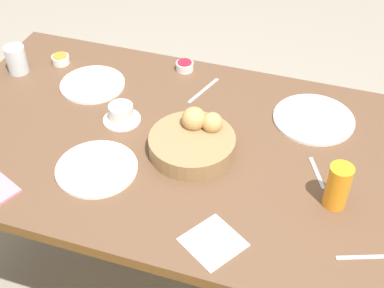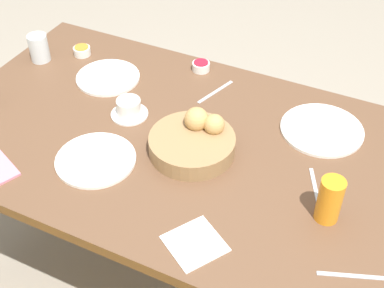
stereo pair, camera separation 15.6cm
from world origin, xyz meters
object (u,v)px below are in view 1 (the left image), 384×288
bread_basket (193,141)px  jam_bowl_honey (61,59)px  fork_silver (203,91)px  coffee_cup (121,114)px  jam_bowl_berry (185,66)px  knife_silver (371,257)px  juice_glass (338,186)px  water_tumbler (16,60)px  plate_near_left (314,119)px  plate_near_right (93,84)px  napkin (213,242)px  spoon_coffee (317,173)px  plate_far_center (97,169)px

bread_basket → jam_bowl_honey: size_ratio=4.08×
bread_basket → fork_silver: bearing=-78.4°
coffee_cup → jam_bowl_berry: size_ratio=1.91×
jam_bowl_berry → knife_silver: bearing=137.6°
juice_glass → water_tumbler: juice_glass is taller
bread_basket → plate_near_left: size_ratio=1.00×
plate_near_right → napkin: bearing=138.5°
plate_near_left → jam_bowl_honey: (0.92, -0.04, 0.01)m
bread_basket → coffee_cup: 0.27m
water_tumbler → spoon_coffee: size_ratio=0.82×
napkin → jam_bowl_honey: bearing=-38.9°
plate_near_right → fork_silver: (-0.37, -0.09, -0.00)m
water_tumbler → napkin: water_tumbler is taller
plate_near_right → plate_far_center: size_ratio=0.94×
plate_far_center → coffee_cup: coffee_cup is taller
napkin → coffee_cup: bearing=-42.3°
plate_near_right → fork_silver: plate_near_right is taller
jam_bowl_honey → spoon_coffee: 1.00m
coffee_cup → water_tumbler: bearing=-17.0°
jam_bowl_berry → jam_bowl_honey: bearing=12.6°
plate_near_left → coffee_cup: bearing=18.3°
plate_near_left → napkin: plate_near_left is taller
water_tumbler → jam_bowl_berry: bearing=-160.8°
coffee_cup → knife_silver: (-0.79, 0.30, -0.02)m
bread_basket → coffee_cup: bearing=-13.5°
knife_silver → spoon_coffee: size_ratio=1.36×
plate_near_right → juice_glass: juice_glass is taller
juice_glass → jam_bowl_honey: size_ratio=2.10×
plate_near_left → spoon_coffee: 0.24m
jam_bowl_berry → juice_glass: bearing=140.5°
plate_near_left → juice_glass: size_ratio=1.95×
plate_near_left → bread_basket: bearing=38.4°
coffee_cup → spoon_coffee: (-0.62, 0.05, -0.02)m
jam_bowl_honey → knife_silver: jam_bowl_honey is taller
coffee_cup → napkin: size_ratio=0.66×
plate_near_left → juice_glass: bearing=107.1°
coffee_cup → jam_bowl_berry: coffee_cup is taller
plate_near_left → juice_glass: juice_glass is taller
plate_near_left → plate_near_right: (0.75, 0.05, 0.00)m
bread_basket → knife_silver: (-0.53, 0.24, -0.03)m
napkin → water_tumbler: bearing=-30.6°
jam_bowl_berry → knife_silver: (-0.69, 0.63, -0.01)m
plate_near_right → knife_silver: plate_near_right is taller
water_tumbler → napkin: (-0.87, 0.51, -0.05)m
fork_silver → napkin: size_ratio=0.92×
bread_basket → coffee_cup: bread_basket is taller
knife_silver → plate_near_left: bearing=-66.6°
plate_far_center → jam_bowl_honey: jam_bowl_honey is taller
juice_glass → knife_silver: 0.20m
plate_near_left → jam_bowl_berry: bearing=-16.6°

